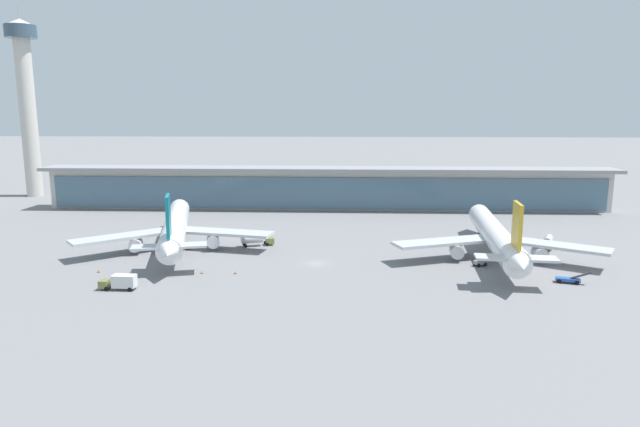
{
  "coord_description": "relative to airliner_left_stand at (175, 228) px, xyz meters",
  "views": [
    {
      "loc": [
        6.47,
        -128.61,
        35.84
      ],
      "look_at": [
        0.0,
        21.05,
        8.0
      ],
      "focal_mm": 31.82,
      "sensor_mm": 36.0,
      "label": 1
    }
  ],
  "objects": [
    {
      "name": "ground_plane",
      "position": [
        37.2,
        -13.0,
        -5.48
      ],
      "size": [
        1200.0,
        1200.0,
        0.0
      ],
      "primitive_type": "plane",
      "color": "slate"
    },
    {
      "name": "airliner_left_stand",
      "position": [
        0.0,
        0.0,
        0.0
      ],
      "size": [
        48.81,
        64.56,
        17.4
      ],
      "color": "white",
      "rests_on": "ground"
    },
    {
      "name": "airliner_centre_stand",
      "position": [
        80.36,
        -6.23,
        0.0
      ],
      "size": [
        50.07,
        65.38,
        17.4
      ],
      "color": "white",
      "rests_on": "ground"
    },
    {
      "name": "service_truck_near_nose_olive",
      "position": [
        20.44,
        3.29,
        -3.77
      ],
      "size": [
        8.85,
        5.1,
        2.95
      ],
      "color": "olive",
      "rests_on": "ground"
    },
    {
      "name": "service_truck_under_wing_grey",
      "position": [
        75.15,
        -13.72,
        -4.61
      ],
      "size": [
        3.32,
        2.82,
        2.05
      ],
      "color": "gray",
      "rests_on": "ground"
    },
    {
      "name": "service_truck_mid_apron_olive",
      "position": [
        -1.0,
        -34.49,
        -3.79
      ],
      "size": [
        7.36,
        2.56,
        3.1
      ],
      "color": "olive",
      "rests_on": "ground"
    },
    {
      "name": "service_truck_by_tail_blue",
      "position": [
        90.61,
        -26.07,
        -4.67
      ],
      "size": [
        6.91,
        3.18,
        2.7
      ],
      "color": "#234C9E",
      "rests_on": "ground"
    },
    {
      "name": "service_truck_on_taxiway_olive",
      "position": [
        96.75,
        4.51,
        -3.77
      ],
      "size": [
        5.58,
        8.77,
        2.95
      ],
      "color": "olive",
      "rests_on": "ground"
    },
    {
      "name": "terminal_building",
      "position": [
        37.2,
        60.36,
        2.39
      ],
      "size": [
        203.32,
        12.8,
        15.2
      ],
      "color": "beige",
      "rests_on": "ground"
    },
    {
      "name": "control_tower",
      "position": [
        -84.84,
        86.29,
        35.71
      ],
      "size": [
        12.0,
        12.0,
        75.66
      ],
      "color": "beige",
      "rests_on": "ground"
    },
    {
      "name": "safety_cone_alpha",
      "position": [
        19.81,
        -22.37,
        -5.16
      ],
      "size": [
        0.62,
        0.62,
        0.7
      ],
      "color": "orange",
      "rests_on": "ground"
    },
    {
      "name": "safety_cone_bravo",
      "position": [
        12.39,
        -22.43,
        -5.16
      ],
      "size": [
        0.62,
        0.62,
        0.7
      ],
      "color": "orange",
      "rests_on": "ground"
    },
    {
      "name": "safety_cone_charlie",
      "position": [
        -10.74,
        -22.56,
        -5.16
      ],
      "size": [
        0.62,
        0.62,
        0.7
      ],
      "color": "orange",
      "rests_on": "ground"
    }
  ]
}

